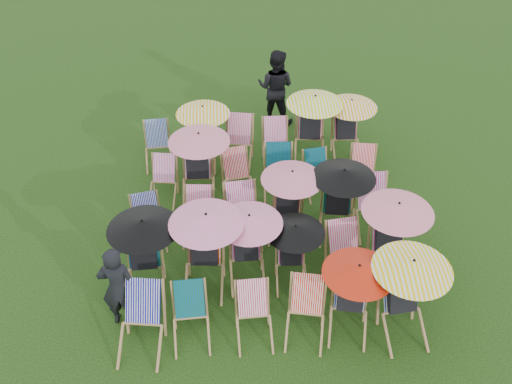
{
  "coord_description": "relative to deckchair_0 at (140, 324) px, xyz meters",
  "views": [
    {
      "loc": [
        -0.69,
        -7.64,
        7.49
      ],
      "look_at": [
        -0.16,
        0.19,
        0.9
      ],
      "focal_mm": 40.0,
      "sensor_mm": 36.0,
      "label": 1
    }
  ],
  "objects": [
    {
      "name": "deckchair_2",
      "position": [
        1.71,
        0.08,
        -0.08
      ],
      "size": [
        0.6,
        0.82,
        0.87
      ],
      "rotation": [
        0.0,
        0.0,
        0.04
      ],
      "color": "#A17A4B",
      "rests_on": "ground"
    },
    {
      "name": "deckchair_14",
      "position": [
        1.65,
        2.29,
        -0.02
      ],
      "size": [
        0.73,
        0.96,
        0.98
      ],
      "rotation": [
        0.0,
        0.0,
        0.09
      ],
      "color": "#A17A4B",
      "rests_on": "ground"
    },
    {
      "name": "deckchair_10",
      "position": [
        3.35,
        1.2,
        -0.03
      ],
      "size": [
        0.73,
        0.95,
        0.96
      ],
      "rotation": [
        0.0,
        0.0,
        0.12
      ],
      "color": "#A17A4B",
      "rests_on": "ground"
    },
    {
      "name": "deckchair_15",
      "position": [
        2.49,
        2.41,
        0.19
      ],
      "size": [
        1.12,
        1.2,
        1.33
      ],
      "rotation": [
        0.0,
        0.0,
        -0.19
      ],
      "color": "#A17A4B",
      "rests_on": "ground"
    },
    {
      "name": "deckchair_18",
      "position": [
        0.13,
        3.52,
        -0.09
      ],
      "size": [
        0.65,
        0.84,
        0.83
      ],
      "rotation": [
        0.0,
        0.0,
        -0.14
      ],
      "color": "#A17A4B",
      "rests_on": "ground"
    },
    {
      "name": "deckchair_1",
      "position": [
        0.74,
        0.12,
        -0.07
      ],
      "size": [
        0.62,
        0.83,
        0.88
      ],
      "rotation": [
        0.0,
        0.0,
        0.05
      ],
      "color": "#A17A4B",
      "rests_on": "ground"
    },
    {
      "name": "deckchair_21",
      "position": [
        2.43,
        3.55,
        -0.04
      ],
      "size": [
        0.67,
        0.9,
        0.94
      ],
      "rotation": [
        0.0,
        0.0,
        -0.06
      ],
      "color": "#A17A4B",
      "rests_on": "ground"
    },
    {
      "name": "deckchair_19",
      "position": [
        0.85,
        3.56,
        0.24
      ],
      "size": [
        1.19,
        1.24,
        1.42
      ],
      "rotation": [
        0.0,
        0.0,
        -0.02
      ],
      "color": "#A17A4B",
      "rests_on": "ground"
    },
    {
      "name": "deckchair_28",
      "position": [
        3.25,
        4.77,
        0.24
      ],
      "size": [
        1.2,
        1.27,
        1.43
      ],
      "rotation": [
        0.0,
        0.0,
        -0.12
      ],
      "color": "#A17A4B",
      "rests_on": "ground"
    },
    {
      "name": "deckchair_0",
      "position": [
        0.0,
        0.0,
        0.0
      ],
      "size": [
        0.8,
        1.02,
        1.02
      ],
      "rotation": [
        0.0,
        0.0,
        -0.15
      ],
      "color": "#A17A4B",
      "rests_on": "ground"
    },
    {
      "name": "deckchair_12",
      "position": [
        -0.07,
        2.29,
        -0.08
      ],
      "size": [
        0.71,
        0.88,
        0.86
      ],
      "rotation": [
        0.0,
        0.0,
        0.2
      ],
      "color": "#A17A4B",
      "rests_on": "ground"
    },
    {
      "name": "deckchair_29",
      "position": [
        4.04,
        4.76,
        0.18
      ],
      "size": [
        1.1,
        1.14,
        1.31
      ],
      "rotation": [
        0.0,
        0.0,
        -0.02
      ],
      "color": "#A17A4B",
      "rests_on": "ground"
    },
    {
      "name": "deckchair_5",
      "position": [
        4.01,
        0.05,
        0.24
      ],
      "size": [
        1.2,
        1.28,
        1.42
      ],
      "rotation": [
        0.0,
        0.0,
        0.12
      ],
      "color": "#A17A4B",
      "rests_on": "ground"
    },
    {
      "name": "deckchair_16",
      "position": [
        3.41,
        2.35,
        0.21
      ],
      "size": [
        1.15,
        1.22,
        1.36
      ],
      "rotation": [
        0.0,
        0.0,
        -0.15
      ],
      "color": "#A17A4B",
      "rests_on": "ground"
    },
    {
      "name": "deckchair_4",
      "position": [
        3.21,
        0.15,
        0.17
      ],
      "size": [
        1.09,
        1.16,
        1.29
      ],
      "rotation": [
        0.0,
        0.0,
        -0.2
      ],
      "color": "#A17A4B",
      "rests_on": "ground"
    },
    {
      "name": "deckchair_17",
      "position": [
        4.08,
        2.36,
        -0.01
      ],
      "size": [
        0.66,
        0.93,
        1.0
      ],
      "rotation": [
        0.0,
        0.0,
        0.0
      ],
      "color": "#A17A4B",
      "rests_on": "ground"
    },
    {
      "name": "deckchair_25",
      "position": [
        0.91,
        4.67,
        0.19
      ],
      "size": [
        1.12,
        1.17,
        1.33
      ],
      "rotation": [
        0.0,
        0.0,
        -0.05
      ],
      "color": "#A17A4B",
      "rests_on": "ground"
    },
    {
      "name": "deckchair_8",
      "position": [
        1.68,
        1.32,
        0.18
      ],
      "size": [
        1.11,
        1.15,
        1.31
      ],
      "rotation": [
        0.0,
        0.0,
        0.02
      ],
      "color": "#A17A4B",
      "rests_on": "ground"
    },
    {
      "name": "deckchair_6",
      "position": [
        -0.02,
        1.23,
        0.22
      ],
      "size": [
        1.17,
        1.23,
        1.39
      ],
      "rotation": [
        0.0,
        0.0,
        0.05
      ],
      "color": "#A17A4B",
      "rests_on": "ground"
    },
    {
      "name": "person_rear",
      "position": [
        2.61,
        6.2,
        0.4
      ],
      "size": [
        1.07,
        0.97,
        1.81
      ],
      "primitive_type": "imported",
      "rotation": [
        0.0,
        0.0,
        2.76
      ],
      "color": "black",
      "rests_on": "ground"
    },
    {
      "name": "deckchair_26",
      "position": [
        1.66,
        4.64,
        -0.03
      ],
      "size": [
        0.79,
        0.99,
        0.97
      ],
      "rotation": [
        0.0,
        0.0,
        -0.18
      ],
      "color": "#A17A4B",
      "rests_on": "ground"
    },
    {
      "name": "deckchair_7",
      "position": [
        0.98,
        1.23,
        0.26
      ],
      "size": [
        1.23,
        1.29,
        1.46
      ],
      "rotation": [
        0.0,
        0.0,
        -0.09
      ],
      "color": "#A17A4B",
      "rests_on": "ground"
    },
    {
      "name": "deckchair_9",
      "position": [
        2.42,
        1.2,
        0.1
      ],
      "size": [
        0.98,
        1.02,
        1.16
      ],
      "rotation": [
        0.0,
        0.0,
        -0.04
      ],
      "color": "#A17A4B",
      "rests_on": "ground"
    },
    {
      "name": "deckchair_13",
      "position": [
        0.84,
        2.39,
        -0.07
      ],
      "size": [
        0.65,
        0.86,
        0.89
      ],
      "rotation": [
        0.0,
        0.0,
        -0.08
      ],
      "color": "#A17A4B",
      "rests_on": "ground"
    },
    {
      "name": "person_left",
      "position": [
        -0.33,
        0.5,
        0.29
      ],
      "size": [
        0.6,
        0.41,
        1.6
      ],
      "primitive_type": "imported",
      "rotation": [
        0.0,
        0.0,
        3.09
      ],
      "color": "black",
      "rests_on": "ground"
    },
    {
      "name": "deckchair_20",
      "position": [
        1.62,
        3.5,
        -0.06
      ],
      "size": [
        0.74,
        0.93,
        0.91
      ],
      "rotation": [
        0.0,
        0.0,
        0.19
      ],
      "color": "#A17A4B",
      "rests_on": "ground"
    },
    {
      "name": "deckchair_22",
      "position": [
        3.23,
        3.5,
        -0.1
      ],
      "size": [
        0.65,
        0.83,
        0.83
      ],
      "rotation": [
        0.0,
        0.0,
        0.14
      ],
      "color": "#A17A4B",
      "rests_on": "ground"
    },
    {
      "name": "deckchair_23",
      "position": [
        4.14,
        3.55,
        -0.08
      ],
      "size": [
        0.68,
        0.86,
        0.85
      ],
      "rotation": [
        0.0,
        0.0,
        -0.16
      ],
      "color": "#A17A4B",
      "rests_on": "ground"
    },
    {
      "name": "deckchair_3",
      "position": [
        2.5,
        0.06,
        -0.05
      ],
      "size": [
        0.76,
        0.94,
        0.92
      ],
      "rotation": [
        0.0,
        0.0,
        -0.2
      ],
      "color": "#A17A4B",
      "rests_on": "ground"
    },
    {
      "name": "deckchair_11",
      "position": [
        4.11,
        1.32,
        0.24
      ],
      "size": [
        1.19,
        1.25,
        1.42
      ],
      "rotation": [
        0.0,
        0.0,
        -0.05
      ],
      "color": "#A17A4B",
      "rests_on": "ground"
    },
    {
      "name": "deckchair_27",
      "position": [
        2.48,
        4.57,
        -0.06
      ],
      "size": [
        0.61,
        0.85,
        0.91
      ],
      "rotation": [
        0.0,
        0.0,
        -0.01
      ],
      "color": "#A17A4B",
      "rests_on": "ground"
    },
    {
      "name": "ground",
      "position": [
        2.06,
        2.29,
        -0.51
      ],
      "size": [
        100.0,
        100.0,
        0.0
      ],
      "primitive_type": "plane",
      "color": "black",
      "rests_on": "ground"
    },
    {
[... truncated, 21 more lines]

